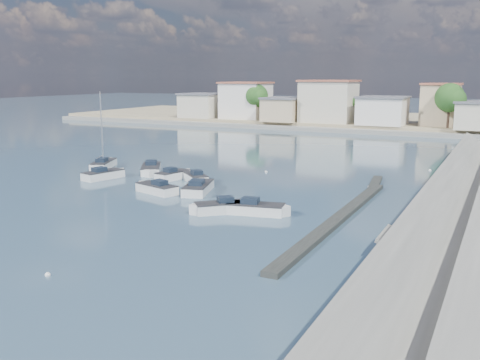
# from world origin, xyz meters

# --- Properties ---
(ground) EXTENTS (400.00, 400.00, 0.00)m
(ground) POSITION_xyz_m (0.00, 40.00, 0.00)
(ground) COLOR #315063
(ground) RESTS_ON ground
(breakwater) EXTENTS (2.00, 31.02, 0.35)m
(breakwater) POSITION_xyz_m (6.90, 12.69, 0.17)
(breakwater) COLOR black
(breakwater) RESTS_ON ground
(far_shore_land) EXTENTS (160.00, 40.00, 1.40)m
(far_shore_land) POSITION_xyz_m (0.00, 92.00, 0.70)
(far_shore_land) COLOR gray
(far_shore_land) RESTS_ON ground
(far_shore_quay) EXTENTS (160.00, 2.50, 0.80)m
(far_shore_quay) POSITION_xyz_m (0.00, 71.00, 0.40)
(far_shore_quay) COLOR slate
(far_shore_quay) RESTS_ON ground
(far_town) EXTENTS (113.01, 12.80, 8.35)m
(far_town) POSITION_xyz_m (10.71, 76.92, 4.93)
(far_town) COLOR beige
(far_town) RESTS_ON far_shore_land
(shore_trees) EXTENTS (74.56, 38.32, 7.92)m
(shore_trees) POSITION_xyz_m (8.34, 68.11, 6.22)
(shore_trees) COLOR #38281E
(shore_trees) RESTS_ON ground
(motorboat_a) EXTENTS (3.49, 5.74, 1.48)m
(motorboat_a) POSITION_xyz_m (-7.48, 13.89, 0.38)
(motorboat_a) COLOR silver
(motorboat_a) RESTS_ON ground
(motorboat_b) EXTENTS (2.42, 4.46, 1.48)m
(motorboat_b) POSITION_xyz_m (-13.00, 18.17, 0.38)
(motorboat_b) COLOR silver
(motorboat_b) RESTS_ON ground
(motorboat_c) EXTENTS (4.87, 2.82, 1.48)m
(motorboat_c) POSITION_xyz_m (-10.86, 11.74, 0.38)
(motorboat_c) COLOR silver
(motorboat_c) RESTS_ON ground
(motorboat_d) EXTENTS (4.08, 3.92, 1.48)m
(motorboat_d) POSITION_xyz_m (-2.15, 7.90, 0.38)
(motorboat_d) COLOR silver
(motorboat_d) RESTS_ON ground
(motorboat_e) EXTENTS (2.75, 4.96, 1.48)m
(motorboat_e) POSITION_xyz_m (-19.69, 15.12, 0.38)
(motorboat_e) COLOR silver
(motorboat_e) RESTS_ON ground
(motorboat_f) EXTENTS (4.02, 3.80, 1.48)m
(motorboat_f) POSITION_xyz_m (-10.37, 17.90, 0.38)
(motorboat_f) COLOR silver
(motorboat_f) RESTS_ON ground
(motorboat_g) EXTENTS (4.47, 5.41, 1.48)m
(motorboat_g) POSITION_xyz_m (-17.23, 19.84, 0.38)
(motorboat_g) COLOR silver
(motorboat_g) RESTS_ON ground
(motorboat_h) EXTENTS (5.06, 2.64, 1.48)m
(motorboat_h) POSITION_xyz_m (0.90, 8.96, 0.38)
(motorboat_h) COLOR silver
(motorboat_h) RESTS_ON ground
(sailboat) EXTENTS (3.72, 5.62, 9.00)m
(sailboat) POSITION_xyz_m (-24.25, 20.28, 0.42)
(sailboat) COLOR silver
(sailboat) RESTS_ON ground
(mooring_buoys) EXTENTS (17.39, 43.42, 0.31)m
(mooring_buoys) POSITION_xyz_m (3.24, 13.64, 0.05)
(mooring_buoys) COLOR white
(mooring_buoys) RESTS_ON ground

